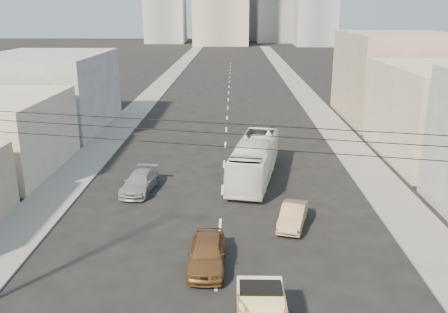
{
  "coord_description": "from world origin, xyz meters",
  "views": [
    {
      "loc": [
        0.77,
        -12.1,
        12.47
      ],
      "look_at": [
        0.18,
        16.84,
        3.5
      ],
      "focal_mm": 38.0,
      "sensor_mm": 36.0,
      "label": 1
    }
  ],
  "objects_px": {
    "sedan_brown": "(207,253)",
    "sedan_grey": "(140,182)",
    "sedan_tan": "(293,216)",
    "city_bus": "(254,159)"
  },
  "relations": [
    {
      "from": "city_bus",
      "to": "sedan_brown",
      "type": "bearing_deg",
      "value": -91.75
    },
    {
      "from": "sedan_brown",
      "to": "sedan_tan",
      "type": "bearing_deg",
      "value": 45.24
    },
    {
      "from": "sedan_grey",
      "to": "sedan_brown",
      "type": "bearing_deg",
      "value": -56.22
    },
    {
      "from": "sedan_tan",
      "to": "sedan_grey",
      "type": "bearing_deg",
      "value": 166.92
    },
    {
      "from": "city_bus",
      "to": "sedan_grey",
      "type": "relative_size",
      "value": 2.32
    },
    {
      "from": "sedan_brown",
      "to": "sedan_grey",
      "type": "xyz_separation_m",
      "value": [
        -5.41,
        10.38,
        -0.09
      ]
    },
    {
      "from": "sedan_grey",
      "to": "sedan_tan",
      "type": "bearing_deg",
      "value": -21.78
    },
    {
      "from": "city_bus",
      "to": "sedan_tan",
      "type": "bearing_deg",
      "value": -66.37
    },
    {
      "from": "sedan_brown",
      "to": "sedan_grey",
      "type": "height_order",
      "value": "sedan_brown"
    },
    {
      "from": "sedan_tan",
      "to": "city_bus",
      "type": "bearing_deg",
      "value": 118.04
    }
  ]
}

